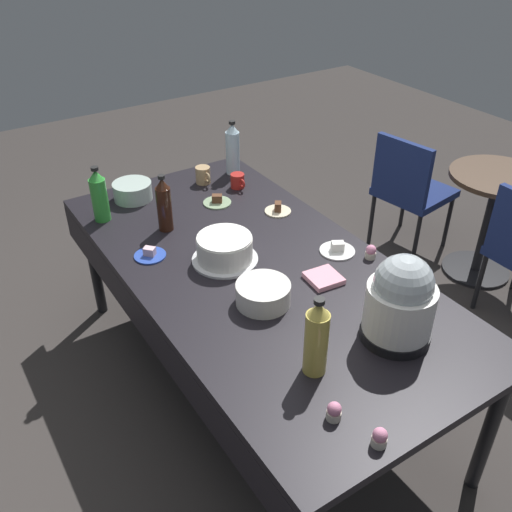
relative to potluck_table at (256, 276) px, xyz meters
name	(u,v)px	position (x,y,z in m)	size (l,w,h in m)	color
ground	(256,382)	(0.00, 0.00, -0.69)	(9.00, 9.00, 0.00)	#383330
potluck_table	(256,276)	(0.00, 0.00, 0.00)	(2.20, 1.10, 0.75)	black
frosted_layer_cake	(225,249)	(-0.11, -0.10, 0.12)	(0.31, 0.31, 0.13)	silver
slow_cooker	(400,302)	(0.70, 0.18, 0.23)	(0.27, 0.27, 0.36)	black
glass_salad_bowl	(133,191)	(-0.91, -0.22, 0.11)	(0.21, 0.21, 0.10)	#B2C6BC
ceramic_snack_bowl	(263,294)	(0.25, -0.12, 0.11)	(0.23, 0.23, 0.09)	silver
dessert_plate_cream	(278,210)	(-0.36, 0.37, 0.08)	(0.14, 0.14, 0.06)	beige
dessert_plate_cobalt	(150,254)	(-0.33, -0.38, 0.07)	(0.15, 0.15, 0.05)	#2D4CB2
dessert_plate_white	(337,249)	(0.11, 0.38, 0.07)	(0.17, 0.17, 0.05)	white
dessert_plate_sage	(217,201)	(-0.61, 0.15, 0.07)	(0.15, 0.15, 0.05)	#8CA87F
cupcake_berry	(380,290)	(0.48, 0.31, 0.09)	(0.05, 0.05, 0.07)	beige
cupcake_lemon	(380,438)	(1.03, -0.21, 0.09)	(0.05, 0.05, 0.07)	beige
cupcake_rose	(371,252)	(0.24, 0.48, 0.09)	(0.05, 0.05, 0.07)	beige
cupcake_mint	(334,411)	(0.88, -0.27, 0.09)	(0.05, 0.05, 0.07)	beige
soda_bottle_water	(233,149)	(-0.90, 0.42, 0.21)	(0.08, 0.08, 0.32)	silver
soda_bottle_ginger_ale	(316,338)	(0.67, -0.18, 0.21)	(0.09, 0.09, 0.32)	gold
soda_bottle_lime_soda	(99,196)	(-0.78, -0.44, 0.20)	(0.08, 0.08, 0.29)	green
soda_bottle_cola	(164,205)	(-0.52, -0.20, 0.20)	(0.07, 0.07, 0.30)	#33190F
coffee_mug_tan	(203,175)	(-0.87, 0.20, 0.11)	(0.13, 0.08, 0.10)	tan
coffee_mug_red	(238,181)	(-0.72, 0.34, 0.10)	(0.12, 0.08, 0.08)	#B2231E
paper_napkin_stack	(324,278)	(0.26, 0.19, 0.07)	(0.14, 0.14, 0.02)	pink
maroon_chair_left	(409,187)	(-0.54, 1.59, -0.20)	(0.50, 0.50, 0.85)	navy
round_cafe_table	(492,206)	(-0.05, 1.81, -0.19)	(0.60, 0.60, 0.72)	#473323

